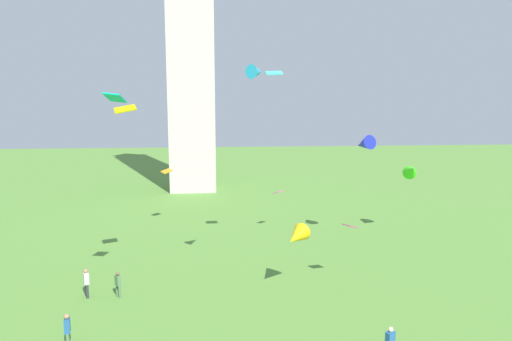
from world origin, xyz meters
name	(u,v)px	position (x,y,z in m)	size (l,w,h in m)	color
person_0	(118,283)	(-7.77, 16.11, 0.89)	(0.44, 0.47, 1.57)	#51754C
person_2	(67,329)	(-8.93, 10.74, 0.96)	(0.36, 0.51, 1.69)	#51754C
person_3	(86,281)	(-9.65, 16.35, 0.98)	(0.43, 0.52, 1.73)	#2D3338
kite_flying_0	(296,237)	(2.78, 15.50, 3.58)	(1.94, 2.02, 1.36)	#E7B10F
kite_flying_1	(350,226)	(6.35, 16.41, 3.87)	(1.08, 0.97, 0.37)	#BC2A80
kite_flying_2	(364,144)	(10.16, 24.92, 8.29)	(1.68, 2.16, 1.55)	#1A24BD
kite_flying_3	(274,73)	(2.16, 20.83, 13.54)	(1.16, 0.79, 0.36)	#39DEE7
kite_flying_4	(278,192)	(3.81, 29.05, 3.65)	(1.09, 1.09, 0.29)	#E736AD
kite_flying_5	(115,98)	(-7.01, 13.95, 11.64)	(0.99, 1.34, 0.52)	#08B69F
kite_flying_6	(167,171)	(-6.43, 31.94, 5.29)	(1.19, 1.11, 0.43)	#BF8017
kite_flying_7	(411,171)	(14.92, 26.12, 5.87)	(1.65, 2.21, 1.70)	#37E318
kite_flying_8	(125,109)	(-7.26, 17.76, 11.08)	(1.45, 1.09, 0.61)	#BAB605
kite_flying_9	(257,72)	(0.36, 15.11, 13.08)	(1.29, 1.35, 0.80)	#26A5DF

